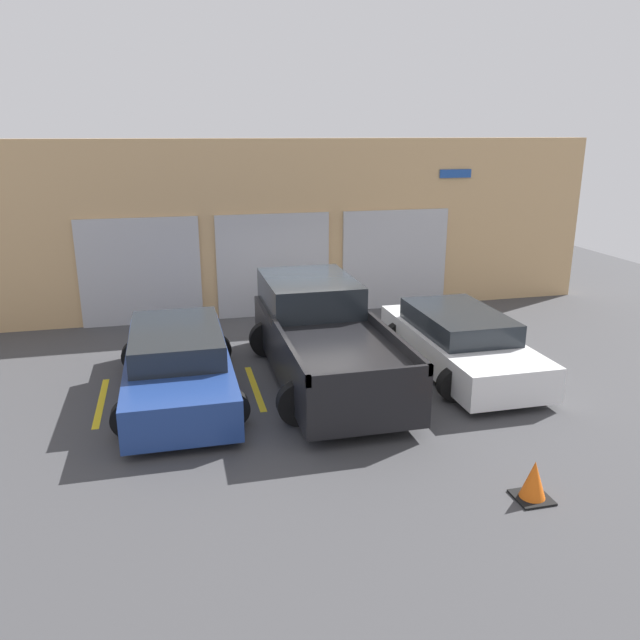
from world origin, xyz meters
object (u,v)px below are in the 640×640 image
(pickup_truck, at_px, (322,337))
(traffic_cone, at_px, (534,482))
(sedan_side, at_px, (178,364))
(sedan_white, at_px, (459,342))

(pickup_truck, xyz_separation_m, traffic_cone, (1.66, -4.90, -0.56))
(pickup_truck, relative_size, sedan_side, 1.15)
(sedan_side, distance_m, traffic_cone, 6.40)
(sedan_side, bearing_deg, sedan_white, -0.01)
(sedan_white, xyz_separation_m, traffic_cone, (-1.13, -4.60, -0.32))
(traffic_cone, bearing_deg, sedan_side, 133.96)
(traffic_cone, bearing_deg, pickup_truck, 108.68)
(sedan_white, height_order, traffic_cone, sedan_white)
(sedan_white, bearing_deg, traffic_cone, -103.76)
(pickup_truck, distance_m, sedan_side, 2.81)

